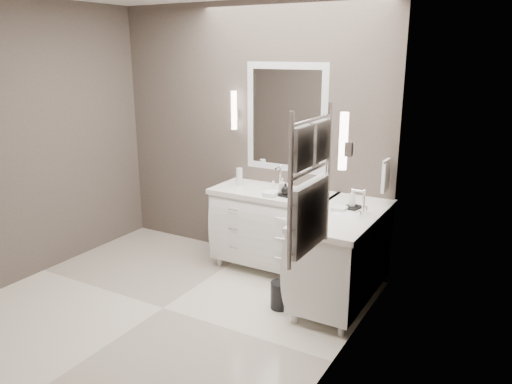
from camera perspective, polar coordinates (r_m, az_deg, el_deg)
The scene contains 19 objects.
floor at distance 4.63m, azimuth -10.56°, elevation -12.96°, with size 3.20×3.00×0.01m, color silver.
wall_back at distance 5.36m, azimuth -0.86°, elevation 6.66°, with size 3.20×0.01×2.70m, color #4D433D.
wall_left at distance 5.34m, azimuth -24.67°, elevation 5.19°, with size 0.01×3.00×2.70m, color #4D433D.
wall_right at distance 3.35m, azimuth 9.74°, elevation 0.82°, with size 0.01×3.00×2.70m, color #4D433D.
vanity_back at distance 5.12m, azimuth 1.93°, elevation -3.78°, with size 1.24×0.59×0.97m.
vanity_right at distance 4.52m, azimuth 9.89°, elevation -6.77°, with size 0.59×1.24×0.97m.
mirror_back at distance 5.10m, azimuth 3.44°, elevation 8.44°, with size 0.90×0.02×1.10m.
mirror_right at distance 4.06m, azimuth 13.61°, elevation 6.12°, with size 0.02×0.90×1.10m.
sconce_back at distance 5.33m, azimuth -2.53°, elevation 9.23°, with size 0.06×0.06×0.40m.
sconce_right at distance 3.52m, azimuth 9.95°, elevation 5.61°, with size 0.06×0.06×0.40m.
towel_bar_corner at distance 4.69m, azimuth 14.61°, elevation 1.89°, with size 0.03×0.22×0.30m.
towel_ladder at distance 3.00m, azimuth 6.14°, elevation 0.03°, with size 0.06×0.58×0.90m.
waste_bin at distance 4.51m, azimuth 2.79°, elevation -11.69°, with size 0.17×0.17×0.24m, color black.
amenity_tray_back at distance 4.84m, azimuth 3.23°, elevation -0.28°, with size 0.16×0.12×0.02m, color black.
amenity_tray_right at distance 4.52m, azimuth 10.88°, elevation -1.74°, with size 0.12×0.16×0.02m, color black.
water_bottle at distance 5.19m, azimuth -1.91°, elevation 1.75°, with size 0.06×0.06×0.18m, color silver.
soap_bottle_a at distance 4.85m, azimuth 3.03°, elevation 0.77°, with size 0.06×0.07×0.14m, color white.
soap_bottle_b at distance 4.79m, azimuth 3.40°, elevation 0.36°, with size 0.09×0.09×0.11m, color black.
soap_bottle_c at distance 4.49m, azimuth 10.94°, elevation -0.61°, with size 0.06×0.06×0.16m, color white.
Camera 1 is at (2.70, -3.05, 2.20)m, focal length 35.00 mm.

